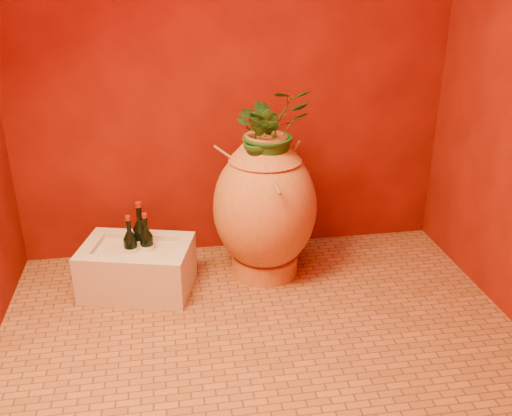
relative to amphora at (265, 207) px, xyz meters
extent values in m
plane|color=#985A31|center=(-0.12, -0.65, -0.41)|extent=(2.50, 2.50, 0.00)
cube|color=#520D04|center=(-0.12, 0.35, 0.84)|extent=(2.50, 0.02, 2.50)
cylinder|color=#CB7739|center=(0.00, 0.00, -0.35)|extent=(0.43, 0.43, 0.11)
ellipsoid|color=#CB7739|center=(0.00, 0.00, 0.00)|extent=(0.66, 0.66, 0.71)
cone|color=#CB7739|center=(0.00, 0.00, 0.32)|extent=(0.45, 0.45, 0.11)
torus|color=#CB7739|center=(0.00, 0.00, 0.39)|extent=(0.28, 0.28, 0.04)
cylinder|color=olive|center=(-0.08, -0.05, 0.22)|extent=(0.38, 0.25, 0.24)
cylinder|color=olive|center=(-0.02, -0.12, 0.26)|extent=(0.09, 0.38, 0.13)
cylinder|color=olive|center=(0.10, -0.08, 0.27)|extent=(0.21, 0.27, 0.17)
cube|color=beige|center=(-0.71, -0.08, -0.29)|extent=(0.65, 0.52, 0.24)
cube|color=beige|center=(-0.71, 0.08, -0.15)|extent=(0.57, 0.22, 0.03)
cube|color=beige|center=(-0.71, -0.23, -0.15)|extent=(0.57, 0.22, 0.03)
cube|color=beige|center=(-0.95, -0.08, -0.15)|extent=(0.13, 0.25, 0.03)
cube|color=beige|center=(-0.46, -0.08, -0.15)|extent=(0.13, 0.25, 0.03)
cylinder|color=black|center=(-0.73, -0.09, -0.18)|extent=(0.07, 0.07, 0.17)
cone|color=black|center=(-0.73, -0.09, -0.07)|extent=(0.07, 0.07, 0.05)
cylinder|color=black|center=(-0.73, -0.09, -0.01)|extent=(0.02, 0.02, 0.06)
cylinder|color=#9A210E|center=(-0.73, -0.09, 0.03)|extent=(0.03, 0.03, 0.02)
cylinder|color=silver|center=(-0.73, -0.09, -0.18)|extent=(0.07, 0.07, 0.07)
cylinder|color=black|center=(-0.65, -0.08, -0.18)|extent=(0.07, 0.07, 0.17)
cone|color=black|center=(-0.65, -0.08, -0.07)|extent=(0.07, 0.07, 0.05)
cylinder|color=black|center=(-0.65, -0.08, -0.01)|extent=(0.02, 0.02, 0.07)
cylinder|color=#9A210E|center=(-0.65, -0.08, 0.03)|extent=(0.03, 0.03, 0.02)
cylinder|color=silver|center=(-0.65, -0.08, -0.18)|extent=(0.07, 0.07, 0.07)
cylinder|color=black|center=(-0.68, -0.04, -0.16)|extent=(0.08, 0.08, 0.19)
cone|color=black|center=(-0.68, -0.04, -0.04)|extent=(0.08, 0.08, 0.05)
cylinder|color=black|center=(-0.68, -0.04, 0.03)|extent=(0.03, 0.03, 0.08)
cylinder|color=#9A210E|center=(-0.68, -0.04, 0.08)|extent=(0.03, 0.03, 0.03)
cylinder|color=silver|center=(-0.68, -0.04, -0.16)|extent=(0.09, 0.09, 0.09)
cylinder|color=#A67326|center=(0.04, 0.29, 0.31)|extent=(0.02, 0.12, 0.02)
cylinder|color=#A67326|center=(0.04, 0.23, 0.28)|extent=(0.02, 0.02, 0.07)
torus|color=#A67326|center=(0.04, 0.29, 0.36)|extent=(0.06, 0.01, 0.06)
cylinder|color=#A67326|center=(0.04, 0.29, 0.34)|extent=(0.01, 0.01, 0.04)
imported|color=#1C4F1C|center=(0.02, -0.01, 0.44)|extent=(0.46, 0.42, 0.44)
imported|color=#1C4F1C|center=(-0.03, -0.08, 0.41)|extent=(0.24, 0.24, 0.34)
camera|label=1|loc=(-0.52, -2.81, 1.25)|focal=40.00mm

